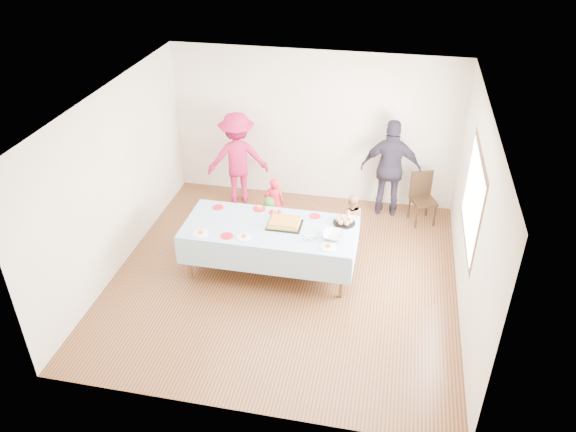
% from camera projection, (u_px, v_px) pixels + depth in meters
% --- Properties ---
extents(ground, '(5.00, 5.00, 0.00)m').
position_uv_depth(ground, '(285.00, 276.00, 8.36)').
color(ground, '#492915').
rests_on(ground, ground).
extents(room_walls, '(5.04, 5.04, 2.72)m').
position_uv_depth(room_walls, '(288.00, 170.00, 7.43)').
color(room_walls, beige).
rests_on(room_walls, ground).
extents(party_table, '(2.50, 1.10, 0.78)m').
position_uv_depth(party_table, '(270.00, 230.00, 8.12)').
color(party_table, '#53301C').
rests_on(party_table, ground).
extents(birthday_cake, '(0.50, 0.38, 0.09)m').
position_uv_depth(birthday_cake, '(285.00, 223.00, 8.09)').
color(birthday_cake, black).
rests_on(birthday_cake, party_table).
extents(rolls_tray, '(0.33, 0.33, 0.10)m').
position_uv_depth(rolls_tray, '(344.00, 221.00, 8.14)').
color(rolls_tray, black).
rests_on(rolls_tray, party_table).
extents(punch_bowl, '(0.31, 0.31, 0.08)m').
position_uv_depth(punch_bowl, '(334.00, 235.00, 7.82)').
color(punch_bowl, silver).
rests_on(punch_bowl, party_table).
extents(party_hat, '(0.09, 0.09, 0.16)m').
position_uv_depth(party_hat, '(349.00, 213.00, 8.24)').
color(party_hat, white).
rests_on(party_hat, party_table).
extents(fork_pile, '(0.24, 0.18, 0.07)m').
position_uv_depth(fork_pile, '(310.00, 237.00, 7.80)').
color(fork_pile, white).
rests_on(fork_pile, party_table).
extents(plate_red_far_a, '(0.16, 0.16, 0.01)m').
position_uv_depth(plate_red_far_a, '(218.00, 207.00, 8.54)').
color(plate_red_far_a, red).
rests_on(plate_red_far_a, party_table).
extents(plate_red_far_b, '(0.20, 0.20, 0.01)m').
position_uv_depth(plate_red_far_b, '(259.00, 209.00, 8.50)').
color(plate_red_far_b, red).
rests_on(plate_red_far_b, party_table).
extents(plate_red_far_c, '(0.19, 0.19, 0.01)m').
position_uv_depth(plate_red_far_c, '(275.00, 213.00, 8.41)').
color(plate_red_far_c, red).
rests_on(plate_red_far_c, party_table).
extents(plate_red_far_d, '(0.17, 0.17, 0.01)m').
position_uv_depth(plate_red_far_d, '(315.00, 216.00, 8.32)').
color(plate_red_far_d, red).
rests_on(plate_red_far_d, party_table).
extents(plate_red_near, '(0.18, 0.18, 0.01)m').
position_uv_depth(plate_red_near, '(227.00, 236.00, 7.87)').
color(plate_red_near, red).
rests_on(plate_red_near, party_table).
extents(plate_white_left, '(0.23, 0.23, 0.01)m').
position_uv_depth(plate_white_left, '(201.00, 233.00, 7.92)').
color(plate_white_left, white).
rests_on(plate_white_left, party_table).
extents(plate_white_mid, '(0.21, 0.21, 0.01)m').
position_uv_depth(plate_white_mid, '(244.00, 237.00, 7.84)').
color(plate_white_mid, white).
rests_on(plate_white_mid, party_table).
extents(plate_white_right, '(0.23, 0.23, 0.01)m').
position_uv_depth(plate_white_right, '(328.00, 247.00, 7.64)').
color(plate_white_right, white).
rests_on(plate_white_right, party_table).
extents(dining_chair, '(0.50, 0.50, 0.88)m').
position_uv_depth(dining_chair, '(422.00, 195.00, 9.47)').
color(dining_chair, black).
rests_on(dining_chair, ground).
extents(toddler_left, '(0.37, 0.28, 0.93)m').
position_uv_depth(toddler_left, '(274.00, 203.00, 9.27)').
color(toddler_left, red).
rests_on(toddler_left, ground).
extents(toddler_mid, '(0.45, 0.39, 0.79)m').
position_uv_depth(toddler_mid, '(269.00, 219.00, 8.98)').
color(toddler_mid, '#2F6822').
rests_on(toddler_mid, ground).
extents(toddler_right, '(0.43, 0.35, 0.84)m').
position_uv_depth(toddler_right, '(351.00, 218.00, 8.96)').
color(toddler_right, tan).
rests_on(toddler_right, ground).
extents(adult_left, '(1.22, 0.92, 1.68)m').
position_uv_depth(adult_left, '(238.00, 158.00, 9.87)').
color(adult_left, '#B31646').
rests_on(adult_left, ground).
extents(adult_right, '(1.01, 0.43, 1.73)m').
position_uv_depth(adult_right, '(391.00, 169.00, 9.47)').
color(adult_right, '#2C2533').
rests_on(adult_right, ground).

